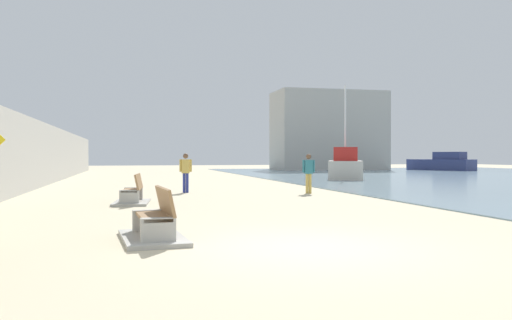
{
  "coord_description": "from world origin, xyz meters",
  "views": [
    {
      "loc": [
        -2.9,
        -8.45,
        1.57
      ],
      "look_at": [
        3.5,
        17.83,
        1.35
      ],
      "focal_mm": 36.71,
      "sensor_mm": 36.0,
      "label": 1
    }
  ],
  "objects_px": {
    "boat_nearest": "(442,163)",
    "boat_far_left": "(345,167)",
    "person_walking": "(309,170)",
    "bench_near": "(154,228)",
    "person_standing": "(186,170)",
    "bench_far": "(132,197)"
  },
  "relations": [
    {
      "from": "boat_nearest",
      "to": "boat_far_left",
      "type": "height_order",
      "value": "boat_far_left"
    },
    {
      "from": "bench_far",
      "to": "boat_nearest",
      "type": "relative_size",
      "value": 0.3
    },
    {
      "from": "person_standing",
      "to": "boat_nearest",
      "type": "relative_size",
      "value": 0.23
    },
    {
      "from": "bench_near",
      "to": "bench_far",
      "type": "bearing_deg",
      "value": 92.6
    },
    {
      "from": "bench_far",
      "to": "boat_nearest",
      "type": "bearing_deg",
      "value": 44.52
    },
    {
      "from": "bench_far",
      "to": "boat_nearest",
      "type": "height_order",
      "value": "boat_nearest"
    },
    {
      "from": "person_walking",
      "to": "bench_near",
      "type": "bearing_deg",
      "value": -122.43
    },
    {
      "from": "boat_nearest",
      "to": "person_standing",
      "type": "bearing_deg",
      "value": -138.03
    },
    {
      "from": "bench_near",
      "to": "person_standing",
      "type": "distance_m",
      "value": 12.54
    },
    {
      "from": "person_standing",
      "to": "person_walking",
      "type": "bearing_deg",
      "value": -18.24
    },
    {
      "from": "boat_far_left",
      "to": "bench_near",
      "type": "bearing_deg",
      "value": -121.2
    },
    {
      "from": "boat_nearest",
      "to": "boat_far_left",
      "type": "xyz_separation_m",
      "value": [
        -18.55,
        -17.31,
        0.06
      ]
    },
    {
      "from": "bench_far",
      "to": "person_standing",
      "type": "xyz_separation_m",
      "value": [
        2.23,
        4.72,
        0.74
      ]
    },
    {
      "from": "bench_far",
      "to": "boat_far_left",
      "type": "height_order",
      "value": "boat_far_left"
    },
    {
      "from": "bench_near",
      "to": "person_walking",
      "type": "relative_size",
      "value": 1.33
    },
    {
      "from": "person_standing",
      "to": "boat_far_left",
      "type": "distance_m",
      "value": 15.02
    },
    {
      "from": "bench_near",
      "to": "boat_nearest",
      "type": "bearing_deg",
      "value": 50.98
    },
    {
      "from": "boat_far_left",
      "to": "boat_nearest",
      "type": "bearing_deg",
      "value": 43.03
    },
    {
      "from": "boat_far_left",
      "to": "bench_far",
      "type": "bearing_deg",
      "value": -133.58
    },
    {
      "from": "bench_near",
      "to": "bench_far",
      "type": "height_order",
      "value": "same"
    },
    {
      "from": "person_standing",
      "to": "boat_far_left",
      "type": "xyz_separation_m",
      "value": [
        11.48,
        9.69,
        -0.13
      ]
    },
    {
      "from": "bench_far",
      "to": "boat_nearest",
      "type": "distance_m",
      "value": 45.25
    }
  ]
}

